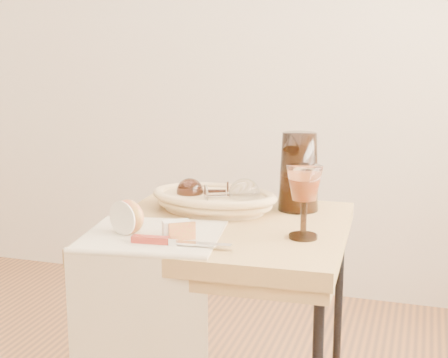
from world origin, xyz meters
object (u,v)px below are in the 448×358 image
(tea_towel, at_px, (152,235))
(table_knife, at_px, (177,241))
(pitcher, at_px, (299,172))
(wine_goblet, at_px, (304,202))
(apple_half, at_px, (129,216))
(bread_basket, at_px, (214,202))
(goblet_lying_a, at_px, (206,192))
(goblet_lying_b, at_px, (228,194))

(tea_towel, bearing_deg, table_knife, -42.65)
(pitcher, relative_size, wine_goblet, 1.44)
(tea_towel, distance_m, apple_half, 0.07)
(wine_goblet, relative_size, apple_half, 1.98)
(pitcher, relative_size, apple_half, 2.86)
(bread_basket, relative_size, apple_half, 3.51)
(pitcher, bearing_deg, goblet_lying_a, -179.71)
(bread_basket, height_order, table_knife, bread_basket)
(bread_basket, distance_m, goblet_lying_a, 0.04)
(tea_towel, xyz_separation_m, table_knife, (0.09, -0.06, 0.01))
(tea_towel, relative_size, pitcher, 1.26)
(tea_towel, xyz_separation_m, apple_half, (-0.06, -0.01, 0.04))
(goblet_lying_a, bearing_deg, goblet_lying_b, 139.40)
(pitcher, bearing_deg, bread_basket, -174.61)
(goblet_lying_b, xyz_separation_m, wine_goblet, (0.24, -0.16, 0.03))
(pitcher, bearing_deg, apple_half, -148.50)
(goblet_lying_a, xyz_separation_m, apple_half, (-0.09, -0.29, -0.00))
(tea_towel, distance_m, table_knife, 0.10)
(tea_towel, distance_m, wine_goblet, 0.37)
(bread_basket, relative_size, goblet_lying_b, 2.29)
(goblet_lying_b, distance_m, wine_goblet, 0.28)
(tea_towel, distance_m, goblet_lying_b, 0.28)
(bread_basket, bearing_deg, pitcher, 25.62)
(tea_towel, height_order, pitcher, pitcher)
(goblet_lying_a, distance_m, wine_goblet, 0.36)
(tea_towel, relative_size, goblet_lying_b, 2.34)
(bread_basket, xyz_separation_m, apple_half, (-0.12, -0.28, 0.02))
(goblet_lying_a, relative_size, apple_half, 1.37)
(pitcher, height_order, wine_goblet, pitcher)
(bread_basket, height_order, apple_half, apple_half)
(goblet_lying_a, relative_size, goblet_lying_b, 0.89)
(bread_basket, xyz_separation_m, goblet_lying_a, (-0.03, 0.01, 0.02))
(goblet_lying_a, height_order, goblet_lying_b, goblet_lying_b)
(pitcher, bearing_deg, tea_towel, -143.78)
(goblet_lying_a, distance_m, table_knife, 0.35)
(goblet_lying_b, relative_size, wine_goblet, 0.78)
(goblet_lying_b, height_order, pitcher, pitcher)
(goblet_lying_b, xyz_separation_m, table_knife, (-0.02, -0.31, -0.04))
(goblet_lying_b, bearing_deg, apple_half, -150.03)
(goblet_lying_b, distance_m, apple_half, 0.31)
(table_knife, bearing_deg, goblet_lying_a, 92.21)
(apple_half, bearing_deg, goblet_lying_a, 91.76)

